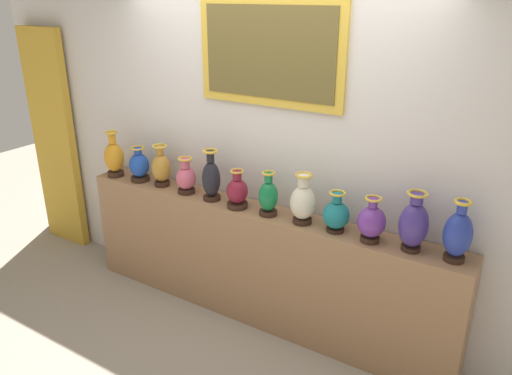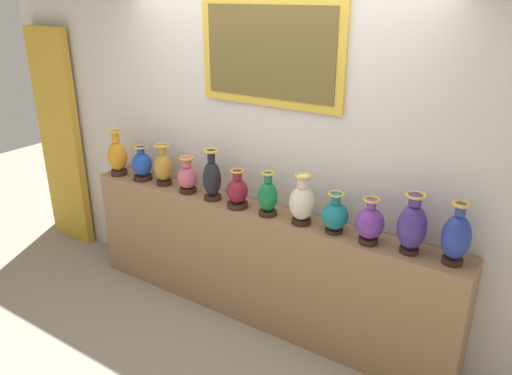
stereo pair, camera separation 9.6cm
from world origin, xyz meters
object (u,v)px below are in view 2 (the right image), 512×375
object	(u,v)px
vase_onyx	(212,178)
vase_burgundy	(237,192)
vase_teal	(335,215)
vase_rose	(187,177)
vase_ochre	(163,167)
vase_ivory	(302,202)
vase_sapphire	(142,165)
vase_amber	(117,156)
vase_indigo	(412,226)
vase_emerald	(268,197)
vase_violet	(370,223)
vase_cobalt	(456,237)

from	to	relation	value
vase_onyx	vase_burgundy	xyz separation A→B (m)	(0.26, -0.02, -0.05)
vase_teal	vase_rose	bearing A→B (deg)	-179.97
vase_ochre	vase_rose	distance (m)	0.28
vase_ochre	vase_rose	bearing A→B (deg)	-3.47
vase_ivory	vase_sapphire	bearing A→B (deg)	179.79
vase_amber	vase_indigo	xyz separation A→B (m)	(2.59, 0.03, 0.01)
vase_amber	vase_rose	xyz separation A→B (m)	(0.78, 0.03, -0.04)
vase_sapphire	vase_emerald	bearing A→B (deg)	-0.76
vase_teal	vase_violet	distance (m)	0.25
vase_amber	vase_ochre	world-z (taller)	vase_amber
vase_rose	vase_teal	bearing A→B (deg)	0.03
vase_ivory	vase_teal	size ratio (longest dim) A/B	1.28
vase_sapphire	vase_burgundy	distance (m)	1.03
vase_ochre	vase_indigo	size ratio (longest dim) A/B	0.89
vase_emerald	vase_burgundy	bearing A→B (deg)	-178.04
vase_amber	vase_ochre	xyz separation A→B (m)	(0.51, 0.04, -0.01)
vase_rose	vase_cobalt	xyz separation A→B (m)	(2.07, 0.02, 0.05)
vase_teal	vase_amber	bearing A→B (deg)	-179.27
vase_amber	vase_emerald	xyz separation A→B (m)	(1.56, 0.01, -0.03)
vase_emerald	vase_cobalt	xyz separation A→B (m)	(1.29, 0.03, 0.03)
vase_onyx	vase_burgundy	size ratio (longest dim) A/B	1.37
vase_burgundy	vase_cobalt	bearing A→B (deg)	1.44
vase_sapphire	vase_violet	bearing A→B (deg)	-0.59
vase_violet	vase_cobalt	xyz separation A→B (m)	(0.52, 0.03, 0.04)
vase_ivory	vase_violet	bearing A→B (deg)	-1.78
vase_rose	vase_burgundy	bearing A→B (deg)	-2.56
vase_amber	vase_sapphire	size ratio (longest dim) A/B	1.35
vase_rose	vase_indigo	xyz separation A→B (m)	(1.81, 0.00, 0.05)
vase_rose	vase_emerald	distance (m)	0.78
vase_rose	vase_cobalt	size ratio (longest dim) A/B	0.75
vase_amber	vase_violet	bearing A→B (deg)	0.19
vase_ochre	vase_onyx	distance (m)	0.53
vase_violet	vase_ivory	bearing A→B (deg)	178.22
vase_sapphire	vase_onyx	xyz separation A→B (m)	(0.77, -0.01, 0.04)
vase_burgundy	vase_violet	xyz separation A→B (m)	(1.04, 0.01, 0.01)
vase_emerald	vase_teal	world-z (taller)	vase_emerald
vase_violet	vase_indigo	world-z (taller)	vase_indigo
vase_burgundy	vase_teal	size ratio (longest dim) A/B	1.04
vase_sapphire	vase_violet	distance (m)	2.07
vase_ochre	vase_indigo	world-z (taller)	vase_indigo
vase_ivory	vase_cobalt	xyz separation A→B (m)	(1.02, 0.02, 0.01)
vase_burgundy	vase_rose	bearing A→B (deg)	177.44
vase_onyx	vase_burgundy	bearing A→B (deg)	-4.33
vase_burgundy	vase_onyx	bearing A→B (deg)	175.67
vase_burgundy	vase_emerald	size ratio (longest dim) A/B	0.90
vase_burgundy	vase_emerald	distance (m)	0.26
vase_amber	vase_burgundy	distance (m)	1.30
vase_onyx	vase_cobalt	size ratio (longest dim) A/B	1.03
vase_sapphire	vase_indigo	world-z (taller)	vase_indigo
vase_onyx	vase_ochre	bearing A→B (deg)	177.82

